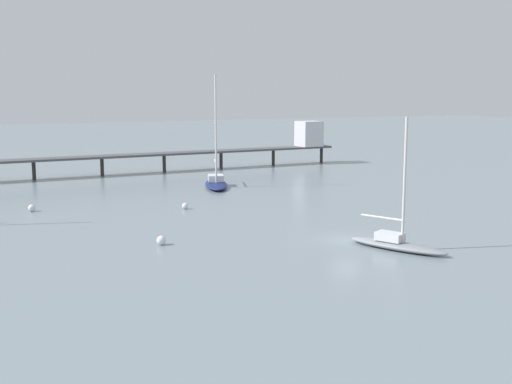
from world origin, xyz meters
The scene contains 7 objects.
ground_plane centered at (0.00, 0.00, 0.00)m, with size 400.00×400.00×0.00m, color gray.
pier centered at (11.69, 48.45, 3.64)m, with size 57.10×4.94×6.92m.
sailboat_navy centered at (1.33, 31.11, 0.71)m, with size 5.56×9.56×13.82m.
sailboat_gray centered at (1.68, -4.13, 0.62)m, with size 4.97×7.98×10.00m.
mooring_buoy_near centered at (-7.15, 18.56, 0.32)m, with size 0.63×0.63×0.63m, color silver.
mooring_buoy_inner centered at (-13.88, 4.94, 0.37)m, with size 0.74×0.74×0.74m, color silver.
mooring_buoy_far centered at (-21.32, 23.91, 0.35)m, with size 0.70×0.70×0.70m, color silver.
Camera 1 is at (-28.07, -41.67, 11.87)m, focal length 44.65 mm.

